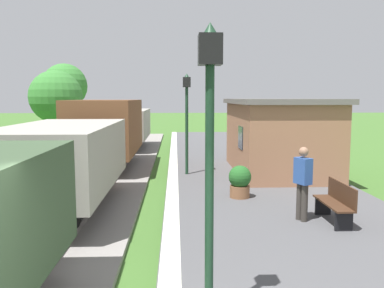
{
  "coord_description": "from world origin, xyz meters",
  "views": [
    {
      "loc": [
        0.5,
        -3.02,
        3.06
      ],
      "look_at": [
        0.97,
        8.22,
        1.76
      ],
      "focal_mm": 37.36,
      "sensor_mm": 36.0,
      "label": 1
    }
  ],
  "objects_px": {
    "lamp_post_near": "(210,119)",
    "lamp_post_far": "(187,105)",
    "tree_field_distant": "(65,86)",
    "tree_field_left": "(56,97)",
    "freight_train": "(92,144)",
    "person_waiting": "(303,181)",
    "potted_planter": "(240,181)",
    "bench_near_hut": "(336,202)",
    "station_hut": "(278,135)"
  },
  "relations": [
    {
      "from": "tree_field_left",
      "to": "freight_train",
      "type": "bearing_deg",
      "value": -69.12
    },
    {
      "from": "lamp_post_near",
      "to": "person_waiting",
      "type": "bearing_deg",
      "value": 58.31
    },
    {
      "from": "potted_planter",
      "to": "tree_field_left",
      "type": "height_order",
      "value": "tree_field_left"
    },
    {
      "from": "person_waiting",
      "to": "lamp_post_near",
      "type": "bearing_deg",
      "value": 33.47
    },
    {
      "from": "lamp_post_far",
      "to": "potted_planter",
      "type": "bearing_deg",
      "value": -68.59
    },
    {
      "from": "tree_field_left",
      "to": "tree_field_distant",
      "type": "bearing_deg",
      "value": 100.17
    },
    {
      "from": "lamp_post_near",
      "to": "bench_near_hut",
      "type": "bearing_deg",
      "value": 50.19
    },
    {
      "from": "freight_train",
      "to": "lamp_post_far",
      "type": "height_order",
      "value": "lamp_post_far"
    },
    {
      "from": "station_hut",
      "to": "bench_near_hut",
      "type": "height_order",
      "value": "station_hut"
    },
    {
      "from": "freight_train",
      "to": "lamp_post_near",
      "type": "distance_m",
      "value": 9.69
    },
    {
      "from": "tree_field_distant",
      "to": "lamp_post_near",
      "type": "bearing_deg",
      "value": -71.69
    },
    {
      "from": "person_waiting",
      "to": "tree_field_left",
      "type": "xyz_separation_m",
      "value": [
        -10.83,
        18.18,
        1.95
      ]
    },
    {
      "from": "freight_train",
      "to": "person_waiting",
      "type": "xyz_separation_m",
      "value": [
        5.8,
        -4.99,
        -0.3
      ]
    },
    {
      "from": "station_hut",
      "to": "tree_field_left",
      "type": "bearing_deg",
      "value": 134.49
    },
    {
      "from": "potted_planter",
      "to": "lamp_post_near",
      "type": "xyz_separation_m",
      "value": [
        -1.4,
        -6.22,
        2.08
      ]
    },
    {
      "from": "freight_train",
      "to": "person_waiting",
      "type": "relative_size",
      "value": 15.2
    },
    {
      "from": "bench_near_hut",
      "to": "potted_planter",
      "type": "height_order",
      "value": "potted_planter"
    },
    {
      "from": "potted_planter",
      "to": "lamp_post_far",
      "type": "relative_size",
      "value": 0.25
    },
    {
      "from": "lamp_post_near",
      "to": "tree_field_distant",
      "type": "distance_m",
      "value": 30.37
    },
    {
      "from": "potted_planter",
      "to": "tree_field_distant",
      "type": "xyz_separation_m",
      "value": [
        -10.93,
        22.58,
        3.32
      ]
    },
    {
      "from": "lamp_post_far",
      "to": "tree_field_left",
      "type": "relative_size",
      "value": 0.76
    },
    {
      "from": "bench_near_hut",
      "to": "lamp_post_far",
      "type": "relative_size",
      "value": 0.41
    },
    {
      "from": "person_waiting",
      "to": "tree_field_left",
      "type": "height_order",
      "value": "tree_field_left"
    },
    {
      "from": "bench_near_hut",
      "to": "potted_planter",
      "type": "bearing_deg",
      "value": 127.58
    },
    {
      "from": "freight_train",
      "to": "bench_near_hut",
      "type": "bearing_deg",
      "value": -38.26
    },
    {
      "from": "station_hut",
      "to": "lamp_post_near",
      "type": "distance_m",
      "value": 10.81
    },
    {
      "from": "freight_train",
      "to": "tree_field_distant",
      "type": "bearing_deg",
      "value": 107.44
    },
    {
      "from": "tree_field_distant",
      "to": "tree_field_left",
      "type": "bearing_deg",
      "value": -79.83
    },
    {
      "from": "lamp_post_near",
      "to": "tree_field_distant",
      "type": "height_order",
      "value": "tree_field_distant"
    },
    {
      "from": "lamp_post_far",
      "to": "tree_field_distant",
      "type": "relative_size",
      "value": 0.63
    },
    {
      "from": "station_hut",
      "to": "freight_train",
      "type": "bearing_deg",
      "value": -170.38
    },
    {
      "from": "station_hut",
      "to": "potted_planter",
      "type": "bearing_deg",
      "value": -117.83
    },
    {
      "from": "lamp_post_far",
      "to": "lamp_post_near",
      "type": "bearing_deg",
      "value": -90.0
    },
    {
      "from": "freight_train",
      "to": "tree_field_left",
      "type": "height_order",
      "value": "tree_field_left"
    },
    {
      "from": "freight_train",
      "to": "lamp_post_far",
      "type": "xyz_separation_m",
      "value": [
        3.32,
        0.78,
        1.32
      ]
    },
    {
      "from": "lamp_post_near",
      "to": "tree_field_left",
      "type": "distance_m",
      "value": 23.73
    },
    {
      "from": "freight_train",
      "to": "person_waiting",
      "type": "distance_m",
      "value": 7.66
    },
    {
      "from": "lamp_post_near",
      "to": "tree_field_distant",
      "type": "bearing_deg",
      "value": 108.31
    },
    {
      "from": "freight_train",
      "to": "potted_planter",
      "type": "relative_size",
      "value": 28.38
    },
    {
      "from": "freight_train",
      "to": "station_hut",
      "type": "xyz_separation_m",
      "value": [
        6.8,
        1.15,
        0.17
      ]
    },
    {
      "from": "station_hut",
      "to": "tree_field_distant",
      "type": "height_order",
      "value": "tree_field_distant"
    },
    {
      "from": "bench_near_hut",
      "to": "tree_field_left",
      "type": "distance_m",
      "value": 21.82
    },
    {
      "from": "person_waiting",
      "to": "lamp_post_far",
      "type": "bearing_deg",
      "value": -91.53
    },
    {
      "from": "lamp_post_near",
      "to": "lamp_post_far",
      "type": "xyz_separation_m",
      "value": [
        0.0,
        9.79,
        0.0
      ]
    },
    {
      "from": "bench_near_hut",
      "to": "freight_train",
      "type": "bearing_deg",
      "value": 141.74
    },
    {
      "from": "lamp_post_near",
      "to": "tree_field_left",
      "type": "bearing_deg",
      "value": 110.6
    },
    {
      "from": "bench_near_hut",
      "to": "tree_field_distant",
      "type": "bearing_deg",
      "value": 117.07
    },
    {
      "from": "lamp_post_far",
      "to": "tree_field_left",
      "type": "height_order",
      "value": "tree_field_left"
    },
    {
      "from": "freight_train",
      "to": "bench_near_hut",
      "type": "relative_size",
      "value": 17.33
    },
    {
      "from": "freight_train",
      "to": "station_hut",
      "type": "relative_size",
      "value": 4.48
    }
  ]
}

